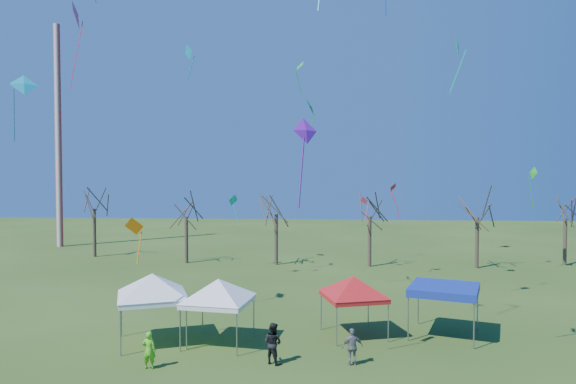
# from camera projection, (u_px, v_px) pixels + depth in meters

# --- Properties ---
(ground) EXTENTS (140.00, 140.00, 0.00)m
(ground) POSITION_uv_depth(u_px,v_px,m) (275.00, 365.00, 22.24)
(ground) COLOR #2C4917
(ground) RESTS_ON ground
(radio_mast) EXTENTS (0.70, 0.70, 25.00)m
(radio_mast) POSITION_uv_depth(u_px,v_px,m) (58.00, 136.00, 57.76)
(radio_mast) COLOR silver
(radio_mast) RESTS_ON ground
(tree_0) EXTENTS (3.83, 3.83, 8.44)m
(tree_0) POSITION_uv_depth(u_px,v_px,m) (94.00, 192.00, 50.85)
(tree_0) COLOR #3D2D21
(tree_0) RESTS_ON ground
(tree_1) EXTENTS (3.42, 3.42, 7.54)m
(tree_1) POSITION_uv_depth(u_px,v_px,m) (186.00, 201.00, 47.39)
(tree_1) COLOR #3D2D21
(tree_1) RESTS_ON ground
(tree_2) EXTENTS (3.71, 3.71, 8.18)m
(tree_2) POSITION_uv_depth(u_px,v_px,m) (276.00, 196.00, 46.47)
(tree_2) COLOR #3D2D21
(tree_2) RESTS_ON ground
(tree_3) EXTENTS (3.59, 3.59, 7.91)m
(tree_3) POSITION_uv_depth(u_px,v_px,m) (370.00, 199.00, 45.52)
(tree_3) COLOR #3D2D21
(tree_3) RESTS_ON ground
(tree_4) EXTENTS (3.58, 3.58, 7.89)m
(tree_4) POSITION_uv_depth(u_px,v_px,m) (477.00, 199.00, 44.77)
(tree_4) COLOR #3D2D21
(tree_4) RESTS_ON ground
(tree_5) EXTENTS (3.39, 3.39, 7.46)m
(tree_5) POSITION_uv_depth(u_px,v_px,m) (566.00, 202.00, 46.21)
(tree_5) COLOR #3D2D21
(tree_5) RESTS_ON ground
(tent_white_west) EXTENTS (4.17, 4.17, 3.96)m
(tent_white_west) POSITION_uv_depth(u_px,v_px,m) (152.00, 278.00, 25.10)
(tent_white_west) COLOR gray
(tent_white_west) RESTS_ON ground
(tent_white_mid) EXTENTS (4.16, 4.16, 3.70)m
(tent_white_mid) POSITION_uv_depth(u_px,v_px,m) (218.00, 283.00, 24.90)
(tent_white_mid) COLOR gray
(tent_white_mid) RESTS_ON ground
(tent_red) EXTENTS (3.86, 3.86, 3.56)m
(tent_red) POSITION_uv_depth(u_px,v_px,m) (354.00, 280.00, 26.17)
(tent_red) COLOR gray
(tent_red) RESTS_ON ground
(tent_blue) EXTENTS (4.19, 4.19, 2.59)m
(tent_blue) POSITION_uv_depth(u_px,v_px,m) (444.00, 290.00, 26.19)
(tent_blue) COLOR gray
(tent_blue) RESTS_ON ground
(person_green) EXTENTS (0.60, 0.41, 1.60)m
(person_green) POSITION_uv_depth(u_px,v_px,m) (149.00, 350.00, 21.84)
(person_green) COLOR #56C920
(person_green) RESTS_ON ground
(person_grey) EXTENTS (1.01, 0.60, 1.60)m
(person_grey) POSITION_uv_depth(u_px,v_px,m) (352.00, 347.00, 22.25)
(person_grey) COLOR slate
(person_grey) RESTS_ON ground
(person_dark) EXTENTS (1.10, 1.02, 1.80)m
(person_dark) POSITION_uv_depth(u_px,v_px,m) (273.00, 343.00, 22.45)
(person_dark) COLOR black
(person_dark) RESTS_ON ground
(kite_11) EXTENTS (0.87, 1.48, 3.14)m
(kite_11) POSITION_uv_depth(u_px,v_px,m) (311.00, 107.00, 34.39)
(kite_11) COLOR #179A24
(kite_11) RESTS_ON ground
(kite_8) EXTENTS (0.93, 1.65, 4.69)m
(kite_8) POSITION_uv_depth(u_px,v_px,m) (77.00, 15.00, 26.51)
(kite_8) COLOR #FE386F
(kite_8) RESTS_ON ground
(kite_14) EXTENTS (1.71, 1.56, 3.75)m
(kite_14) POSITION_uv_depth(u_px,v_px,m) (24.00, 85.00, 28.10)
(kite_14) COLOR #0C96B5
(kite_14) RESTS_ON ground
(kite_27) EXTENTS (0.63, 0.97, 2.37)m
(kite_27) POSITION_uv_depth(u_px,v_px,m) (458.00, 47.00, 20.35)
(kite_27) COLOR #0BAF96
(kite_27) RESTS_ON ground
(kite_1) EXTENTS (0.99, 0.61, 2.11)m
(kite_1) POSITION_uv_depth(u_px,v_px,m) (135.00, 226.00, 22.83)
(kite_1) COLOR orange
(kite_1) RESTS_ON ground
(kite_22) EXTENTS (1.09, 1.12, 2.87)m
(kite_22) POSITION_uv_depth(u_px,v_px,m) (393.00, 188.00, 40.74)
(kite_22) COLOR red
(kite_22) RESTS_ON ground
(kite_5) EXTENTS (1.16, 0.99, 3.71)m
(kite_5) POSITION_uv_depth(u_px,v_px,m) (306.00, 132.00, 20.63)
(kite_5) COLOR purple
(kite_5) RESTS_ON ground
(kite_12) EXTENTS (0.55, 1.12, 3.42)m
(kite_12) POSITION_uv_depth(u_px,v_px,m) (533.00, 173.00, 42.45)
(kite_12) COLOR green
(kite_12) RESTS_ON ground
(kite_19) EXTENTS (0.93, 0.89, 2.19)m
(kite_19) POSITION_uv_depth(u_px,v_px,m) (364.00, 201.00, 43.73)
(kite_19) COLOR #E83366
(kite_19) RESTS_ON ground
(kite_24) EXTENTS (0.86, 0.95, 2.03)m
(kite_24) POSITION_uv_depth(u_px,v_px,m) (300.00, 66.00, 32.14)
(kite_24) COLOR green
(kite_24) RESTS_ON ground
(kite_2) EXTENTS (1.15, 1.23, 3.27)m
(kite_2) POSITION_uv_depth(u_px,v_px,m) (189.00, 52.00, 42.87)
(kite_2) COLOR #0C9BB9
(kite_2) RESTS_ON ground
(kite_13) EXTENTS (1.09, 1.22, 2.83)m
(kite_13) POSITION_uv_depth(u_px,v_px,m) (233.00, 200.00, 44.71)
(kite_13) COLOR #0CB3B4
(kite_13) RESTS_ON ground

